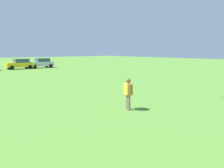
% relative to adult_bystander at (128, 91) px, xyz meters
% --- Properties ---
extents(adult_bystander, '(0.47, 0.77, 1.69)m').
position_rel_adult_bystander_xyz_m(adult_bystander, '(0.00, 0.00, 0.00)').
color(adult_bystander, '#8C7259').
rests_on(adult_bystander, ground).
extents(parked_car_yellow_3, '(4.30, 2.02, 1.68)m').
position_rel_adult_bystander_xyz_m(parked_car_yellow_3, '(4.94, 33.14, -0.14)').
color(parked_car_yellow_3, yellow).
rests_on(parked_car_yellow_3, ground).
extents(parked_car_silver_4, '(4.30, 2.02, 1.68)m').
position_rel_adult_bystander_xyz_m(parked_car_silver_4, '(8.85, 33.71, -0.14)').
color(parked_car_silver_4, silver).
rests_on(parked_car_silver_4, ground).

